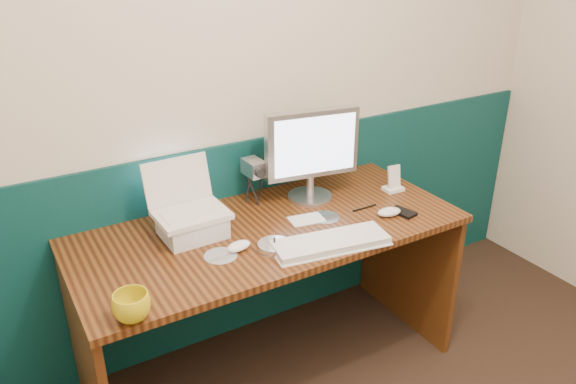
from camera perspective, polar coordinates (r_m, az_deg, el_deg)
back_wall at (r=2.46m, az=-4.67°, el=10.75°), size 3.50×0.04×2.50m
wainscot at (r=2.74m, az=-4.02°, el=-4.71°), size 3.48×0.02×1.00m
desk at (r=2.51m, az=-1.77°, el=-11.15°), size 1.60×0.70×0.75m
laptop_riser at (r=2.26m, az=-9.70°, el=-3.45°), size 0.24×0.21×0.08m
laptop at (r=2.19m, az=-9.99°, el=0.13°), size 0.28×0.22×0.23m
monitor at (r=2.47m, az=2.31°, el=3.75°), size 0.43×0.19×0.42m
keyboard at (r=2.17m, az=4.34°, el=-5.22°), size 0.47×0.22×0.03m
mouse_right at (r=2.43m, az=10.24°, el=-2.00°), size 0.12×0.08×0.04m
mouse_left at (r=2.15m, az=-5.02°, el=-5.49°), size 0.11×0.08×0.03m
mug at (r=1.84m, az=-15.60°, el=-11.15°), size 0.12×0.12×0.09m
camcorder at (r=2.47m, az=-3.49°, el=1.24°), size 0.10×0.15×0.22m
cd_spindle at (r=2.14m, az=-1.39°, el=-5.55°), size 0.13×0.13×0.03m
cd_loose_a at (r=2.12m, az=-6.85°, el=-6.44°), size 0.13×0.13×0.00m
cd_loose_b at (r=2.39m, az=3.77°, el=-2.55°), size 0.13×0.13×0.00m
pen at (r=2.48m, az=7.78°, el=-1.61°), size 0.13×0.01×0.01m
papers at (r=2.36m, az=1.90°, el=-2.81°), size 0.16×0.12×0.00m
dock at (r=2.67m, az=10.62°, el=0.34°), size 0.09×0.07×0.02m
music_player at (r=2.64m, az=10.72°, el=1.55°), size 0.06×0.03×0.11m
pda at (r=2.46m, az=11.59°, el=-2.02°), size 0.08×0.12×0.01m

